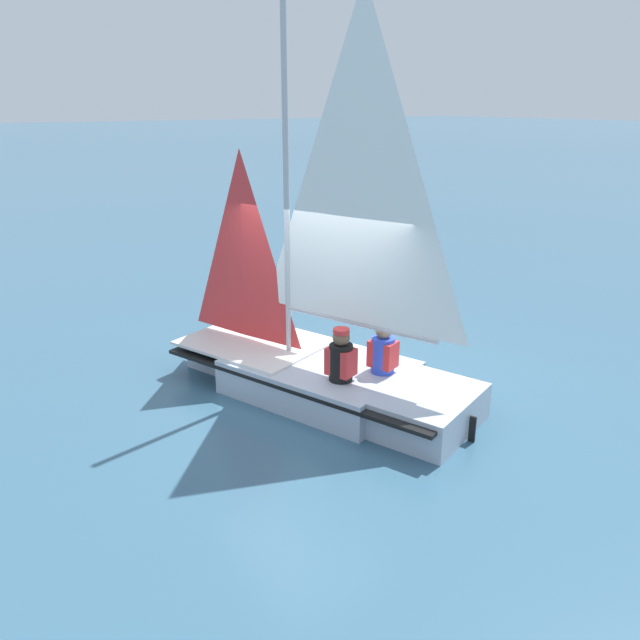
# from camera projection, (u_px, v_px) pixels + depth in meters

# --- Properties ---
(ground_plane) EXTENTS (260.00, 260.00, 0.00)m
(ground_plane) POSITION_uv_depth(u_px,v_px,m) (320.00, 393.00, 8.65)
(ground_plane) COLOR #38607A
(sailboat_main) EXTENTS (4.56, 3.02, 5.25)m
(sailboat_main) POSITION_uv_depth(u_px,v_px,m) (323.00, 350.00, 8.40)
(sailboat_main) COLOR #B2BCCC
(sailboat_main) RESTS_ON ground_plane
(sailor_helm) EXTENTS (0.41, 0.38, 1.16)m
(sailor_helm) POSITION_uv_depth(u_px,v_px,m) (341.00, 368.00, 7.88)
(sailor_helm) COLOR black
(sailor_helm) RESTS_ON ground_plane
(sailor_crew) EXTENTS (0.41, 0.38, 1.16)m
(sailor_crew) POSITION_uv_depth(u_px,v_px,m) (383.00, 361.00, 8.12)
(sailor_crew) COLOR black
(sailor_crew) RESTS_ON ground_plane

